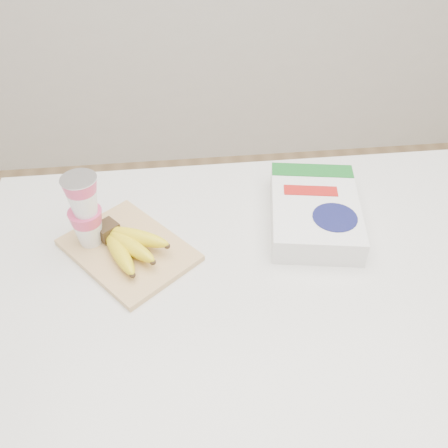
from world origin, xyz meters
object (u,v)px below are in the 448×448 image
(bananas, at_px, (127,244))
(cutting_board, at_px, (128,250))
(yogurt_stack, at_px, (85,209))
(table, at_px, (256,394))
(cereal_box, at_px, (315,211))

(bananas, bearing_deg, cutting_board, 95.05)
(bananas, xyz_separation_m, yogurt_stack, (-0.09, 0.04, 0.08))
(table, height_order, cutting_board, cutting_board)
(cereal_box, bearing_deg, yogurt_stack, -167.07)
(bananas, relative_size, yogurt_stack, 1.04)
(cutting_board, xyz_separation_m, bananas, (0.00, -0.01, 0.03))
(cutting_board, height_order, yogurt_stack, yogurt_stack)
(cutting_board, xyz_separation_m, cereal_box, (0.46, 0.06, 0.03))
(table, relative_size, bananas, 7.03)
(cutting_board, distance_m, bananas, 0.03)
(yogurt_stack, bearing_deg, cereal_box, 3.13)
(cutting_board, relative_size, yogurt_stack, 1.59)
(table, distance_m, cereal_box, 0.58)
(bananas, bearing_deg, cereal_box, 9.12)
(cutting_board, bearing_deg, table, -58.61)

